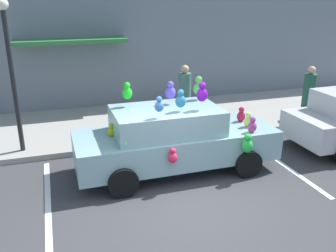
% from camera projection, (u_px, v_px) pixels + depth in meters
% --- Properties ---
extents(ground_plane, '(60.00, 60.00, 0.00)m').
position_uv_depth(ground_plane, '(185.00, 203.00, 7.35)').
color(ground_plane, '#38383A').
extents(sidewalk, '(24.00, 4.00, 0.15)m').
position_uv_depth(sidewalk, '(131.00, 123.00, 11.80)').
color(sidewalk, gray).
rests_on(sidewalk, ground).
extents(storefront_building, '(24.00, 1.25, 6.40)m').
position_uv_depth(storefront_building, '(114.00, 18.00, 12.67)').
color(storefront_building, slate).
rests_on(storefront_building, ground).
extents(parking_stripe_front, '(0.12, 3.60, 0.01)m').
position_uv_depth(parking_stripe_front, '(281.00, 163.00, 9.10)').
color(parking_stripe_front, silver).
rests_on(parking_stripe_front, ground).
extents(parking_stripe_rear, '(0.12, 3.60, 0.01)m').
position_uv_depth(parking_stripe_rear, '(48.00, 199.00, 7.47)').
color(parking_stripe_rear, silver).
rests_on(parking_stripe_rear, ground).
extents(plush_covered_car, '(4.65, 2.01, 2.17)m').
position_uv_depth(plush_covered_car, '(174.00, 138.00, 8.49)').
color(plush_covered_car, '#80A7AB').
rests_on(plush_covered_car, ground).
extents(teddy_bear_on_sidewalk, '(0.31, 0.26, 0.59)m').
position_uv_depth(teddy_bear_on_sidewalk, '(161.00, 125.00, 10.52)').
color(teddy_bear_on_sidewalk, beige).
rests_on(teddy_bear_on_sidewalk, sidewalk).
extents(street_lamp_post, '(0.28, 0.28, 3.74)m').
position_uv_depth(street_lamp_post, '(10.00, 61.00, 8.73)').
color(street_lamp_post, black).
rests_on(street_lamp_post, sidewalk).
extents(pedestrian_near_shopfront, '(0.39, 0.39, 1.67)m').
position_uv_depth(pedestrian_near_shopfront, '(309.00, 94.00, 11.90)').
color(pedestrian_near_shopfront, '#245543').
rests_on(pedestrian_near_shopfront, sidewalk).
extents(pedestrian_by_lamp, '(0.38, 0.38, 1.88)m').
position_uv_depth(pedestrian_by_lamp, '(185.00, 99.00, 10.97)').
color(pedestrian_by_lamp, '#41685E').
rests_on(pedestrian_by_lamp, sidewalk).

